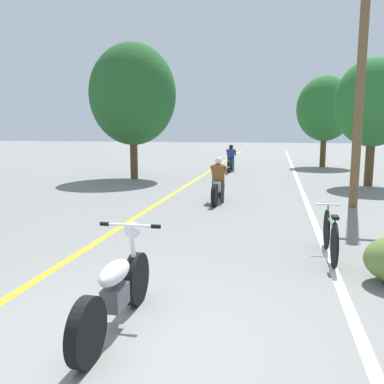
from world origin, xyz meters
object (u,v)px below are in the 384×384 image
roadside_tree_right_near (373,103)px  motorcycle_rider_lead (218,185)px  roadside_tree_left (133,95)px  bicycle_parked (330,235)px  roadside_tree_right_far (325,109)px  utility_pole (361,75)px  motorcycle_rider_far (231,161)px  motorcycle_foreground (116,290)px

roadside_tree_right_near → motorcycle_rider_lead: 7.36m
roadside_tree_left → bicycle_parked: bearing=-54.4°
roadside_tree_right_near → bicycle_parked: size_ratio=2.70×
roadside_tree_right_far → motorcycle_rider_lead: (-4.23, -12.35, -2.73)m
utility_pole → roadside_tree_left: bearing=149.4°
roadside_tree_right_near → motorcycle_rider_lead: size_ratio=2.30×
roadside_tree_right_far → roadside_tree_left: bearing=-138.9°
utility_pole → roadside_tree_right_far: 12.31m
roadside_tree_right_near → roadside_tree_left: bearing=178.5°
roadside_tree_right_near → roadside_tree_right_far: (-0.87, 7.72, 0.16)m
roadside_tree_right_near → motorcycle_rider_far: size_ratio=2.23×
roadside_tree_right_far → utility_pole: bearing=-92.1°
bicycle_parked → utility_pole: bearing=76.0°
roadside_tree_right_near → roadside_tree_right_far: size_ratio=0.94×
motorcycle_foreground → motorcycle_rider_far: bearing=92.1°
roadside_tree_right_far → motorcycle_foreground: bearing=-101.8°
roadside_tree_right_near → motorcycle_rider_far: roadside_tree_right_near is taller
roadside_tree_right_far → bicycle_parked: roadside_tree_right_far is taller
roadside_tree_left → motorcycle_rider_far: bearing=47.0°
motorcycle_foreground → motorcycle_rider_far: size_ratio=0.94×
utility_pole → motorcycle_foreground: size_ratio=3.47×
roadside_tree_right_near → motorcycle_rider_far: 7.58m
motorcycle_foreground → roadside_tree_left: bearing=108.9°
utility_pole → bicycle_parked: utility_pole is taller
motorcycle_rider_lead → bicycle_parked: bearing=-61.7°
utility_pole → roadside_tree_right_far: bearing=87.9°
utility_pole → roadside_tree_right_near: utility_pole is taller
roadside_tree_right_near → motorcycle_rider_lead: bearing=-137.8°
utility_pole → motorcycle_rider_far: bearing=116.4°
motorcycle_rider_lead → bicycle_parked: size_ratio=1.17×
motorcycle_rider_lead → roadside_tree_left: bearing=131.8°
utility_pole → roadside_tree_right_far: (0.45, 12.30, -0.32)m
roadside_tree_right_near → roadside_tree_left: size_ratio=0.83×
roadside_tree_left → roadside_tree_right_far: bearing=41.1°
motorcycle_rider_lead → motorcycle_rider_far: motorcycle_rider_far is taller
roadside_tree_right_near → motorcycle_foreground: (-5.11, -12.46, -2.65)m
motorcycle_foreground → motorcycle_rider_far: motorcycle_rider_far is taller
roadside_tree_left → utility_pole: bearing=-30.6°
roadside_tree_left → bicycle_parked: roadside_tree_left is taller
motorcycle_foreground → motorcycle_rider_lead: 7.83m
motorcycle_foreground → bicycle_parked: motorcycle_foreground is taller
utility_pole → motorcycle_rider_lead: 4.86m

